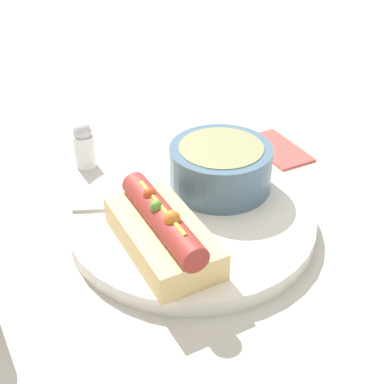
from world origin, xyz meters
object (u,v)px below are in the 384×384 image
Objects in this scene: soup_bowl at (222,166)px; spoon at (183,204)px; hot_dog at (163,231)px; salt_shaker at (84,145)px.

soup_bowl reaches higher than spoon.
hot_dog reaches higher than spoon.
spoon is at bearing 137.23° from hot_dog.
salt_shaker is at bearing -172.90° from soup_bowl.
hot_dog is 0.08m from spoon.
soup_bowl is at bearing 122.77° from hot_dog.
hot_dog is 2.49× the size of salt_shaker.
hot_dog reaches higher than salt_shaker.
soup_bowl is at bearing 38.18° from spoon.
soup_bowl is 0.07m from spoon.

